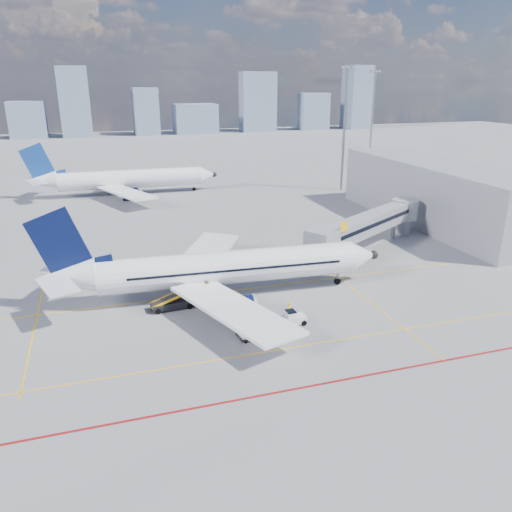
{
  "coord_description": "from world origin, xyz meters",
  "views": [
    {
      "loc": [
        -12.67,
        -42.55,
        22.54
      ],
      "look_at": [
        3.36,
        7.78,
        4.0
      ],
      "focal_mm": 35.0,
      "sensor_mm": 36.0,
      "label": 1
    }
  ],
  "objects_px": {
    "main_aircraft": "(216,269)",
    "second_aircraft": "(123,179)",
    "cargo_dolly": "(256,326)",
    "belt_loader": "(174,303)",
    "ramp_worker": "(290,311)",
    "baggage_tug": "(293,318)"
  },
  "relations": [
    {
      "from": "main_aircraft",
      "to": "second_aircraft",
      "type": "distance_m",
      "value": 57.43
    },
    {
      "from": "cargo_dolly",
      "to": "belt_loader",
      "type": "height_order",
      "value": "belt_loader"
    },
    {
      "from": "belt_loader",
      "to": "ramp_worker",
      "type": "distance_m",
      "value": 12.28
    },
    {
      "from": "second_aircraft",
      "to": "main_aircraft",
      "type": "bearing_deg",
      "value": -82.36
    },
    {
      "from": "main_aircraft",
      "to": "cargo_dolly",
      "type": "relative_size",
      "value": 10.03
    },
    {
      "from": "cargo_dolly",
      "to": "belt_loader",
      "type": "xyz_separation_m",
      "value": [
        -6.38,
        8.49,
        -0.42
      ]
    },
    {
      "from": "belt_loader",
      "to": "ramp_worker",
      "type": "bearing_deg",
      "value": -35.21
    },
    {
      "from": "ramp_worker",
      "to": "main_aircraft",
      "type": "bearing_deg",
      "value": 68.6
    },
    {
      "from": "baggage_tug",
      "to": "belt_loader",
      "type": "bearing_deg",
      "value": 143.23
    },
    {
      "from": "second_aircraft",
      "to": "ramp_worker",
      "type": "xyz_separation_m",
      "value": [
        11.89,
        -64.97,
        -2.24
      ]
    },
    {
      "from": "baggage_tug",
      "to": "cargo_dolly",
      "type": "xyz_separation_m",
      "value": [
        -4.18,
        -1.27,
        0.35
      ]
    },
    {
      "from": "baggage_tug",
      "to": "cargo_dolly",
      "type": "bearing_deg",
      "value": -165.54
    },
    {
      "from": "main_aircraft",
      "to": "ramp_worker",
      "type": "relative_size",
      "value": 19.2
    },
    {
      "from": "main_aircraft",
      "to": "cargo_dolly",
      "type": "bearing_deg",
      "value": -78.62
    },
    {
      "from": "second_aircraft",
      "to": "belt_loader",
      "type": "height_order",
      "value": "second_aircraft"
    },
    {
      "from": "second_aircraft",
      "to": "baggage_tug",
      "type": "height_order",
      "value": "second_aircraft"
    },
    {
      "from": "cargo_dolly",
      "to": "ramp_worker",
      "type": "xyz_separation_m",
      "value": [
        4.23,
        2.32,
        -0.1
      ]
    },
    {
      "from": "second_aircraft",
      "to": "cargo_dolly",
      "type": "relative_size",
      "value": 10.35
    },
    {
      "from": "cargo_dolly",
      "to": "belt_loader",
      "type": "bearing_deg",
      "value": 119.24
    },
    {
      "from": "main_aircraft",
      "to": "second_aircraft",
      "type": "relative_size",
      "value": 0.97
    },
    {
      "from": "belt_loader",
      "to": "second_aircraft",
      "type": "bearing_deg",
      "value": 86.22
    },
    {
      "from": "second_aircraft",
      "to": "cargo_dolly",
      "type": "xyz_separation_m",
      "value": [
        7.66,
        -67.29,
        -2.14
      ]
    }
  ]
}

